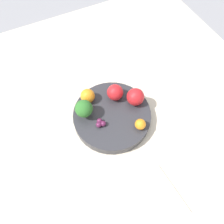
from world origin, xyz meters
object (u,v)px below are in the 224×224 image
Objects in this scene: bowl at (112,116)px; grape_cluster at (100,123)px; orange_back at (88,96)px; apple_green at (115,92)px; napkin at (153,201)px; orange_front at (140,124)px; broccoli at (84,109)px; apple_red at (135,97)px.

bowl is 7.92× the size of grape_cluster.
orange_back is at bearing -0.94° from grape_cluster.
orange_back is 1.47× the size of grape_cluster.
napkin is at bearing 171.43° from apple_green.
orange_front reaches higher than bowl.
broccoli is 0.06m from orange_back.
apple_red is 1.80× the size of grape_cluster.
orange_front is at bearing 160.51° from apple_red.
orange_back is at bearing 32.61° from orange_front.
grape_cluster is at bearing -150.53° from broccoli.
orange_front is at bearing -171.91° from apple_green.
bowl is at bearing 144.78° from apple_green.
bowl is at bearing -149.84° from orange_back.
broccoli reaches higher than orange_back.
apple_green is at bearing -108.89° from orange_back.
grape_cluster is (-0.02, 0.05, 0.03)m from bowl.
apple_red reaches higher than orange_back.
broccoli reaches higher than apple_red.
broccoli is 1.17× the size of apple_red.
apple_red reaches higher than napkin.
apple_green is 1.68× the size of grape_cluster.
broccoli reaches higher than orange_front.
orange_back is at bearing 61.02° from apple_red.
bowl is at bearing 34.98° from orange_front.
orange_back is (0.05, -0.03, -0.01)m from broccoli.
apple_green reaches higher than napkin.
apple_red reaches higher than bowl.
orange_front reaches higher than napkin.
orange_back is at bearing 5.40° from napkin.
napkin is (-0.30, 0.10, -0.06)m from apple_red.
orange_back is (0.08, 0.05, 0.04)m from bowl.
grape_cluster is (-0.10, 0.00, -0.01)m from orange_back.
bowl is 3.76× the size of broccoli.
orange_back is 0.38m from napkin.
apple_red is 1.07× the size of apple_green.
napkin is (-0.34, 0.05, -0.06)m from apple_green.
orange_front is (-0.08, -0.06, 0.03)m from bowl.
apple_green is at bearing -8.57° from napkin.
bowl is at bearing -112.95° from broccoli.
apple_green is (0.02, -0.12, -0.01)m from broccoli.
orange_front is at bearing -120.06° from grape_cluster.
orange_back reaches higher than grape_cluster.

